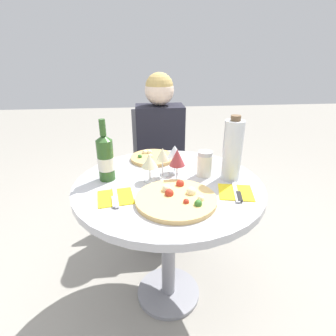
% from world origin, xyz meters
% --- Properties ---
extents(ground_plane, '(12.00, 12.00, 0.00)m').
position_xyz_m(ground_plane, '(0.00, 0.00, 0.00)').
color(ground_plane, gray).
rests_on(ground_plane, ground).
extents(dining_table, '(0.92, 0.92, 0.75)m').
position_xyz_m(dining_table, '(0.00, 0.00, 0.63)').
color(dining_table, gray).
rests_on(dining_table, ground_plane).
extents(chair_behind_diner, '(0.42, 0.42, 0.93)m').
position_xyz_m(chair_behind_diner, '(0.01, 0.82, 0.45)').
color(chair_behind_diner, slate).
rests_on(chair_behind_diner, ground_plane).
extents(seated_diner, '(0.35, 0.44, 1.21)m').
position_xyz_m(seated_diner, '(0.01, 0.67, 0.56)').
color(seated_diner, black).
rests_on(seated_diner, ground_plane).
extents(pizza_large, '(0.35, 0.35, 0.05)m').
position_xyz_m(pizza_large, '(0.02, -0.18, 0.76)').
color(pizza_large, '#DBB26B').
rests_on(pizza_large, dining_table).
extents(pizza_small_far, '(0.26, 0.26, 0.04)m').
position_xyz_m(pizza_small_far, '(-0.06, 0.31, 0.76)').
color(pizza_small_far, tan).
rests_on(pizza_small_far, dining_table).
extents(wine_bottle, '(0.08, 0.08, 0.30)m').
position_xyz_m(wine_bottle, '(-0.30, 0.07, 0.86)').
color(wine_bottle, '#2D5623').
rests_on(wine_bottle, dining_table).
extents(tall_carafe, '(0.09, 0.09, 0.32)m').
position_xyz_m(tall_carafe, '(0.31, 0.01, 0.90)').
color(tall_carafe, silver).
rests_on(tall_carafe, dining_table).
extents(sugar_shaker, '(0.08, 0.08, 0.13)m').
position_xyz_m(sugar_shaker, '(0.19, 0.06, 0.81)').
color(sugar_shaker, silver).
rests_on(sugar_shaker, dining_table).
extents(wine_glass_back_right, '(0.08, 0.08, 0.15)m').
position_xyz_m(wine_glass_back_right, '(0.04, 0.12, 0.86)').
color(wine_glass_back_right, silver).
rests_on(wine_glass_back_right, dining_table).
extents(wine_glass_front_left, '(0.08, 0.08, 0.14)m').
position_xyz_m(wine_glass_front_left, '(-0.09, 0.02, 0.85)').
color(wine_glass_front_left, silver).
rests_on(wine_glass_front_left, dining_table).
extents(wine_glass_front_right, '(0.08, 0.08, 0.16)m').
position_xyz_m(wine_glass_front_right, '(0.04, 0.02, 0.86)').
color(wine_glass_front_right, silver).
rests_on(wine_glass_front_right, dining_table).
extents(wine_glass_center, '(0.07, 0.07, 0.15)m').
position_xyz_m(wine_glass_center, '(-0.02, 0.07, 0.86)').
color(wine_glass_center, silver).
rests_on(wine_glass_center, dining_table).
extents(place_setting_left, '(0.17, 0.19, 0.01)m').
position_xyz_m(place_setting_left, '(-0.25, -0.13, 0.75)').
color(place_setting_left, yellow).
rests_on(place_setting_left, dining_table).
extents(place_setting_right, '(0.18, 0.19, 0.01)m').
position_xyz_m(place_setting_right, '(0.29, -0.14, 0.75)').
color(place_setting_right, yellow).
rests_on(place_setting_right, dining_table).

